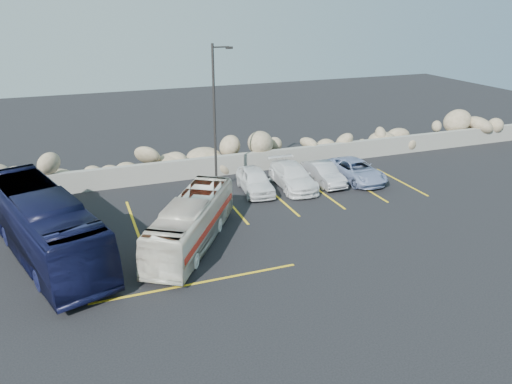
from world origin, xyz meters
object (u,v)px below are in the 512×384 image
object	(u,v)px
car_d	(356,170)
car_c	(293,176)
tour_coach	(43,224)
car_b	(323,173)
lamppost	(215,115)
vintage_bus	(191,222)
car_a	(255,181)

from	to	relation	value
car_d	car_c	bearing A→B (deg)	172.10
tour_coach	car_b	world-z (taller)	tour_coach
car_c	lamppost	bearing A→B (deg)	170.18
lamppost	car_d	world-z (taller)	lamppost
vintage_bus	car_a	distance (m)	7.04
tour_coach	car_d	bearing A→B (deg)	-5.68
vintage_bus	car_d	bearing A→B (deg)	55.48
tour_coach	car_b	bearing A→B (deg)	-3.33
lamppost	car_a	size ratio (longest dim) A/B	2.08
car_d	tour_coach	bearing A→B (deg)	-171.98
car_c	car_b	bearing A→B (deg)	2.01
car_b	car_d	bearing A→B (deg)	-6.44
car_a	car_d	xyz separation A→B (m)	(6.26, -0.34, -0.05)
car_a	car_d	distance (m)	6.27
car_c	car_d	world-z (taller)	car_c
lamppost	tour_coach	bearing A→B (deg)	-151.30
lamppost	car_a	bearing A→B (deg)	-26.96
vintage_bus	car_d	xyz separation A→B (m)	(11.12, 4.74, -0.45)
car_a	tour_coach	bearing A→B (deg)	-154.65
vintage_bus	car_d	distance (m)	12.10
car_c	tour_coach	bearing A→B (deg)	-159.68
vintage_bus	tour_coach	world-z (taller)	tour_coach
car_a	car_c	size ratio (longest dim) A/B	0.86
lamppost	vintage_bus	distance (m)	7.47
tour_coach	car_c	xyz separation A→B (m)	(13.08, 3.85, -0.77)
tour_coach	car_b	xyz separation A→B (m)	(15.03, 3.79, -0.82)
car_b	car_d	distance (m)	2.06
car_c	car_a	bearing A→B (deg)	-177.38
car_a	car_b	xyz separation A→B (m)	(4.22, -0.11, -0.06)
vintage_bus	tour_coach	bearing A→B (deg)	-158.77
tour_coach	lamppost	bearing A→B (deg)	11.22
car_d	lamppost	bearing A→B (deg)	167.12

